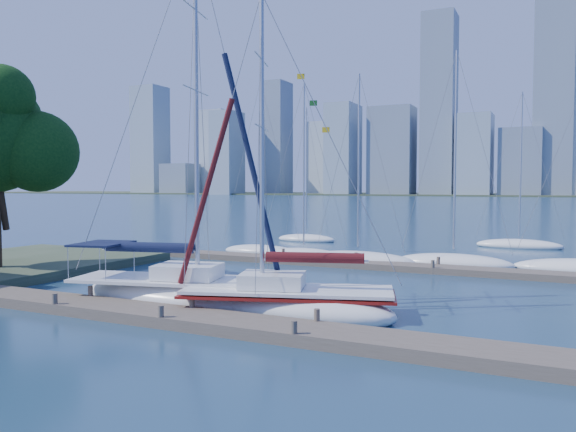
% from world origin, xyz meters
% --- Properties ---
extents(ground, '(700.00, 700.00, 0.00)m').
position_xyz_m(ground, '(0.00, 0.00, 0.00)').
color(ground, '#17334C').
rests_on(ground, ground).
extents(near_dock, '(26.00, 2.00, 0.40)m').
position_xyz_m(near_dock, '(0.00, 0.00, 0.20)').
color(near_dock, brown).
rests_on(near_dock, ground).
extents(far_dock, '(30.00, 1.80, 0.36)m').
position_xyz_m(far_dock, '(2.00, 16.00, 0.18)').
color(far_dock, brown).
rests_on(far_dock, ground).
extents(far_shore, '(800.00, 100.00, 1.50)m').
position_xyz_m(far_shore, '(0.00, 320.00, 0.00)').
color(far_shore, '#38472D').
rests_on(far_shore, ground).
extents(sailboat_navy, '(9.46, 4.91, 15.60)m').
position_xyz_m(sailboat_navy, '(-2.12, 2.62, 1.20)').
color(sailboat_navy, white).
rests_on(sailboat_navy, ground).
extents(sailboat_maroon, '(8.93, 5.16, 12.62)m').
position_xyz_m(sailboat_maroon, '(2.95, 2.92, 0.96)').
color(sailboat_maroon, white).
rests_on(sailboat_maroon, ground).
extents(bg_boat_0, '(6.09, 2.86, 12.66)m').
position_xyz_m(bg_boat_0, '(-7.05, 19.37, 0.25)').
color(bg_boat_0, white).
rests_on(bg_boat_0, ground).
extents(bg_boat_1, '(6.21, 3.90, 12.05)m').
position_xyz_m(bg_boat_1, '(-3.29, 18.51, 0.25)').
color(bg_boat_1, white).
rests_on(bg_boat_1, ground).
extents(bg_boat_2, '(7.65, 5.09, 12.22)m').
position_xyz_m(bg_boat_2, '(0.88, 17.58, 0.26)').
color(bg_boat_2, white).
rests_on(bg_boat_2, ground).
extents(bg_boat_3, '(7.38, 4.07, 13.31)m').
position_xyz_m(bg_boat_3, '(6.56, 18.69, 0.28)').
color(bg_boat_3, white).
rests_on(bg_boat_3, ground).
extents(bg_boat_6, '(5.71, 3.75, 12.10)m').
position_xyz_m(bg_boat_6, '(-7.87, 29.41, 0.24)').
color(bg_boat_6, white).
rests_on(bg_boat_6, ground).
extents(bg_boat_7, '(6.63, 2.57, 12.58)m').
position_xyz_m(bg_boat_7, '(9.53, 31.69, 0.25)').
color(bg_boat_7, white).
rests_on(bg_boat_7, ground).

